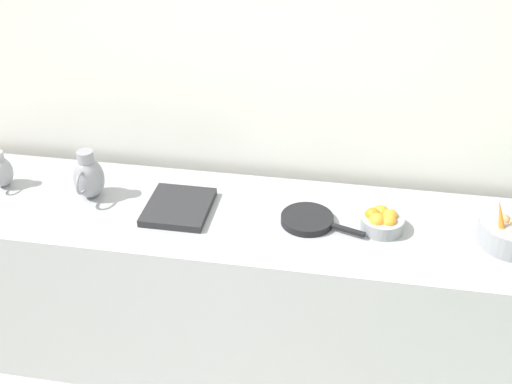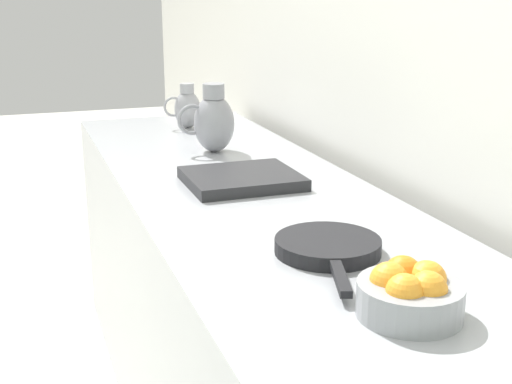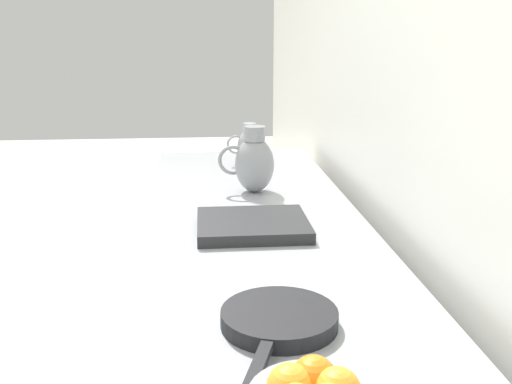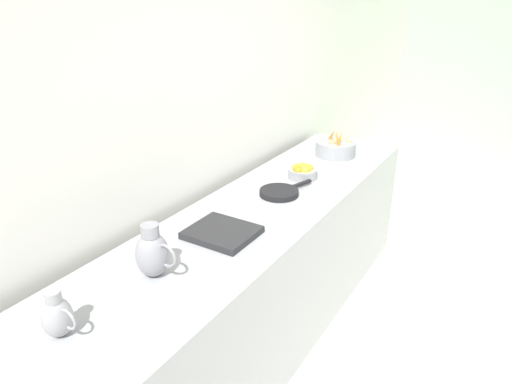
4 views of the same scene
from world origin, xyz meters
name	(u,v)px [view 3 (image 3 of 4)]	position (x,y,z in m)	size (l,w,h in m)	color
metal_pitcher_tall	(254,163)	(-1.51, -0.86, 1.04)	(0.21, 0.15, 0.25)	gray
metal_pitcher_short	(249,146)	(-1.53, -1.34, 1.02)	(0.16, 0.11, 0.19)	#939399
counter_sink_basin	(253,225)	(-1.46, -0.40, 0.95)	(0.34, 0.30, 0.04)	#232326
skillet_on_counter	(279,319)	(-1.46, 0.22, 0.95)	(0.25, 0.40, 0.03)	black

